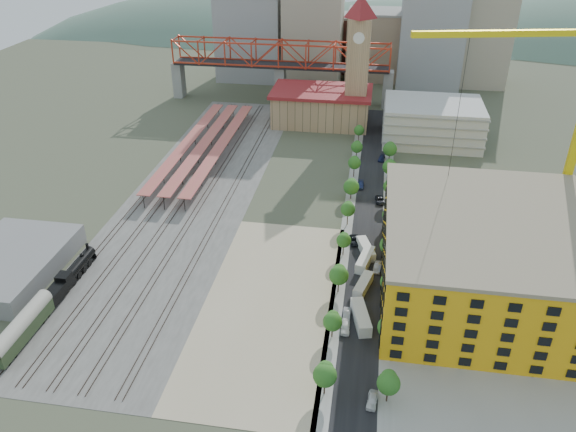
% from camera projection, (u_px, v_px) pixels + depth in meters
% --- Properties ---
extents(ground, '(400.00, 400.00, 0.00)m').
position_uv_depth(ground, '(306.00, 231.00, 148.63)').
color(ground, '#474C38').
rests_on(ground, ground).
extents(ballast_strip, '(36.00, 165.00, 0.06)m').
position_uv_depth(ballast_strip, '(195.00, 191.00, 168.58)').
color(ballast_strip, '#605E59').
rests_on(ballast_strip, ground).
extents(dirt_lot, '(28.00, 67.00, 0.06)m').
position_uv_depth(dirt_lot, '(269.00, 303.00, 122.17)').
color(dirt_lot, tan).
rests_on(dirt_lot, ground).
extents(street_asphalt, '(12.00, 170.00, 0.06)m').
position_uv_depth(street_asphalt, '(369.00, 208.00, 159.27)').
color(street_asphalt, black).
rests_on(street_asphalt, ground).
extents(sidewalk_west, '(3.00, 170.00, 0.04)m').
position_uv_depth(sidewalk_west, '(349.00, 207.00, 160.03)').
color(sidewalk_west, gray).
rests_on(sidewalk_west, ground).
extents(sidewalk_east, '(3.00, 170.00, 0.04)m').
position_uv_depth(sidewalk_east, '(388.00, 210.00, 158.52)').
color(sidewalk_east, gray).
rests_on(sidewalk_east, ground).
extents(construction_pad, '(50.00, 90.00, 0.06)m').
position_uv_depth(construction_pad, '(494.00, 293.00, 125.28)').
color(construction_pad, gray).
rests_on(construction_pad, ground).
extents(rail_tracks, '(26.56, 160.00, 0.18)m').
position_uv_depth(rail_tracks, '(189.00, 190.00, 168.77)').
color(rail_tracks, '#382B23').
rests_on(rail_tracks, ground).
extents(platform_canopies, '(16.00, 80.00, 4.12)m').
position_uv_depth(platform_canopies, '(204.00, 143.00, 190.87)').
color(platform_canopies, '#AF5F43').
rests_on(platform_canopies, ground).
extents(station_hall, '(38.00, 24.00, 13.10)m').
position_uv_depth(station_hall, '(321.00, 106.00, 216.28)').
color(station_hall, tan).
rests_on(station_hall, ground).
extents(clock_tower, '(12.00, 12.00, 52.00)m').
position_uv_depth(clock_tower, '(359.00, 51.00, 201.84)').
color(clock_tower, tan).
rests_on(clock_tower, ground).
extents(parking_garage, '(34.00, 26.00, 14.00)m').
position_uv_depth(parking_garage, '(432.00, 122.00, 200.19)').
color(parking_garage, silver).
rests_on(parking_garage, ground).
extents(truss_bridge, '(94.00, 9.60, 25.60)m').
position_uv_depth(truss_bridge, '(280.00, 57.00, 232.70)').
color(truss_bridge, gray).
rests_on(truss_bridge, ground).
extents(construction_building, '(44.60, 50.60, 18.80)m').
position_uv_depth(construction_building, '(487.00, 257.00, 121.03)').
color(construction_building, yellow).
rests_on(construction_building, ground).
extents(warehouse, '(22.00, 32.00, 5.00)m').
position_uv_depth(warehouse, '(9.00, 264.00, 130.78)').
color(warehouse, gray).
rests_on(warehouse, ground).
extents(street_trees, '(15.40, 124.40, 8.00)m').
position_uv_depth(street_trees, '(368.00, 226.00, 150.71)').
color(street_trees, '#23691F').
rests_on(street_trees, ground).
extents(skyline, '(133.00, 46.00, 60.00)m').
position_uv_depth(skyline, '(363.00, 32.00, 258.24)').
color(skyline, '#9EA0A3').
rests_on(skyline, ground).
extents(distant_hills, '(647.00, 264.00, 227.00)m').
position_uv_depth(distant_hills, '(414.00, 146.00, 404.71)').
color(distant_hills, '#4C6B59').
rests_on(distant_hills, ground).
extents(locomotive, '(2.82, 21.75, 5.44)m').
position_uv_depth(locomotive, '(72.00, 274.00, 128.19)').
color(locomotive, black).
rests_on(locomotive, ground).
extents(coach, '(3.12, 18.13, 5.69)m').
position_uv_depth(coach, '(22.00, 328.00, 110.79)').
color(coach, '#283D21').
rests_on(coach, ground).
extents(tower_crane, '(56.08, 13.97, 60.79)m').
position_uv_depth(tower_crane, '(572.00, 98.00, 126.31)').
color(tower_crane, yellow).
rests_on(tower_crane, ground).
extents(site_trailer_a, '(4.97, 10.41, 2.75)m').
position_uv_depth(site_trailer_a, '(361.00, 317.00, 116.08)').
color(site_trailer_a, silver).
rests_on(site_trailer_a, ground).
extents(site_trailer_b, '(4.44, 8.92, 2.36)m').
position_uv_depth(site_trailer_b, '(363.00, 285.00, 125.99)').
color(site_trailer_b, silver).
rests_on(site_trailer_b, ground).
extents(site_trailer_c, '(4.53, 9.85, 2.61)m').
position_uv_depth(site_trailer_c, '(365.00, 260.00, 134.44)').
color(site_trailer_c, silver).
rests_on(site_trailer_c, ground).
extents(site_trailer_d, '(5.15, 9.23, 2.45)m').
position_uv_depth(site_trailer_d, '(366.00, 249.00, 138.72)').
color(site_trailer_d, silver).
rests_on(site_trailer_d, ground).
extents(car_0, '(2.04, 4.70, 1.58)m').
position_uv_depth(car_0, '(345.00, 327.00, 114.28)').
color(car_0, white).
rests_on(car_0, ground).
extents(car_1, '(1.51, 4.33, 1.43)m').
position_uv_depth(car_1, '(347.00, 315.00, 117.77)').
color(car_1, '#9F9DA3').
rests_on(car_1, ground).
extents(car_2, '(3.24, 5.53, 1.45)m').
position_uv_depth(car_2, '(355.00, 241.00, 143.10)').
color(car_2, black).
rests_on(car_2, ground).
extents(car_3, '(2.09, 4.90, 1.41)m').
position_uv_depth(car_3, '(361.00, 185.00, 170.51)').
color(car_3, navy).
rests_on(car_3, ground).
extents(car_4, '(2.27, 4.62, 1.52)m').
position_uv_depth(car_4, '(372.00, 400.00, 97.75)').
color(car_4, silver).
rests_on(car_4, ground).
extents(car_5, '(2.11, 4.93, 1.58)m').
position_uv_depth(car_5, '(377.00, 267.00, 132.74)').
color(car_5, '#9D9DA2').
rests_on(car_5, ground).
extents(car_6, '(2.98, 5.38, 1.43)m').
position_uv_depth(car_6, '(380.00, 200.00, 162.02)').
color(car_6, black).
rests_on(car_6, ground).
extents(car_7, '(2.61, 4.94, 1.36)m').
position_uv_depth(car_7, '(382.00, 158.00, 187.87)').
color(car_7, '#1A214B').
rests_on(car_7, ground).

